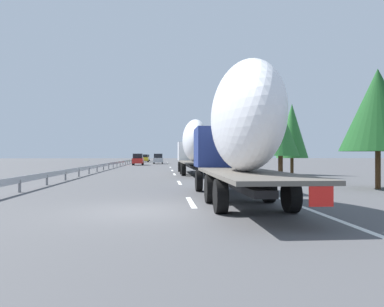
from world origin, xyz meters
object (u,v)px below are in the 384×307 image
truck_trailing (239,129)px  car_red_compact (138,159)px  car_yellow_coupe (145,158)px  car_white_van (146,158)px  truck_lead (194,145)px  road_sign (205,151)px  car_silver_hatch (158,159)px

truck_trailing → car_red_compact: bearing=8.2°
car_yellow_coupe → car_red_compact: 25.73m
truck_trailing → car_white_van: 89.77m
truck_lead → car_yellow_coupe: 55.62m
truck_trailing → car_white_van: truck_trailing is taller
car_white_van → road_sign: size_ratio=1.36×
car_silver_hatch → car_yellow_coupe: bearing=11.3°
truck_lead → truck_trailing: truck_trailing is taller
truck_lead → car_yellow_coupe: size_ratio=2.97×
car_red_compact → car_yellow_coupe: bearing=0.2°
car_silver_hatch → car_yellow_coupe: 17.55m
truck_trailing → car_white_van: bearing=4.7°
car_white_van → car_silver_hatch: size_ratio=1.05×
truck_trailing → car_red_compact: truck_trailing is taller
truck_trailing → road_sign: (38.52, -3.10, -0.40)m
truck_trailing → truck_lead: bearing=0.0°
car_silver_hatch → road_sign: bearing=-160.5°
truck_lead → car_white_van: bearing=6.1°
truck_lead → car_white_van: (69.54, 7.43, -1.78)m
car_white_van → car_red_compact: bearing=-179.5°
car_red_compact → road_sign: road_sign is taller
car_silver_hatch → truck_lead: bearing=-174.4°
car_white_van → car_yellow_coupe: (-14.41, -0.26, 0.01)m
car_white_van → car_silver_hatch: bearing=-173.3°
truck_lead → truck_trailing: 19.91m
car_yellow_coupe → truck_trailing: bearing=-174.5°
car_yellow_coupe → car_silver_hatch: bearing=-168.7°
truck_lead → car_red_compact: 30.29m
car_yellow_coupe → car_red_compact: size_ratio=1.13×
car_silver_hatch → car_red_compact: bearing=158.7°
car_silver_hatch → road_sign: road_sign is taller
truck_lead → car_white_van: size_ratio=3.00×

